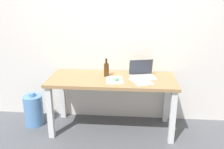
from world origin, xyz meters
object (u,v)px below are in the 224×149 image
desk (112,86)px  computer_mouse (117,79)px  laptop_right (142,74)px  water_cooler_jug (34,110)px  beer_bottle (106,69)px

desk → computer_mouse: computer_mouse is taller
laptop_right → water_cooler_jug: 1.60m
beer_bottle → computer_mouse: (0.15, -0.17, -0.08)m
computer_mouse → desk: bearing=127.4°
water_cooler_jug → desk: bearing=-1.1°
desk → beer_bottle: (-0.08, 0.08, 0.20)m
water_cooler_jug → laptop_right: bearing=1.8°
computer_mouse → water_cooler_jug: 1.29m
desk → laptop_right: laptop_right is taller
beer_bottle → computer_mouse: beer_bottle is taller
laptop_right → computer_mouse: (-0.33, -0.16, -0.03)m
beer_bottle → water_cooler_jug: beer_bottle is taller
laptop_right → water_cooler_jug: (-1.50, -0.05, -0.56)m
laptop_right → computer_mouse: 0.36m
beer_bottle → desk: bearing=-44.6°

